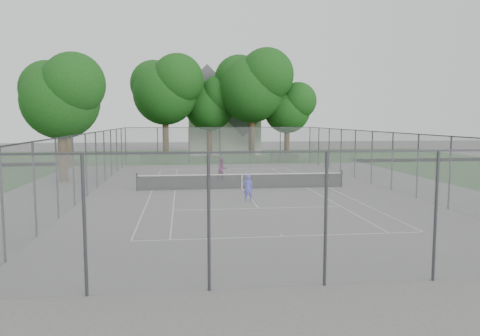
{
  "coord_description": "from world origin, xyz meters",
  "views": [
    {
      "loc": [
        -3.63,
        -28.43,
        4.32
      ],
      "look_at": [
        0.0,
        1.0,
        1.2
      ],
      "focal_mm": 35.0,
      "sensor_mm": 36.0,
      "label": 1
    }
  ],
  "objects": [
    {
      "name": "tree_side_front",
      "position": [
        -11.78,
        4.96,
        6.01
      ],
      "size": [
        6.09,
        5.56,
        8.76
      ],
      "color": "#3D2A16",
      "rests_on": "ground"
    },
    {
      "name": "girl_player",
      "position": [
        -0.23,
        -4.33,
        0.72
      ],
      "size": [
        0.57,
        0.42,
        1.43
      ],
      "primitive_type": "imported",
      "rotation": [
        0.0,
        0.0,
        2.99
      ],
      "color": "#393CD7",
      "rests_on": "ground"
    },
    {
      "name": "court_markings",
      "position": [
        0.0,
        0.0,
        0.01
      ],
      "size": [
        11.03,
        23.83,
        0.01
      ],
      "color": "silver",
      "rests_on": "ground"
    },
    {
      "name": "ground",
      "position": [
        0.0,
        0.0,
        0.0
      ],
      "size": [
        120.0,
        120.0,
        0.0
      ],
      "primitive_type": "plane",
      "color": "#5E5C59",
      "rests_on": "ground"
    },
    {
      "name": "tree_side_back",
      "position": [
        -13.67,
        14.83,
        6.63
      ],
      "size": [
        6.71,
        6.13,
        9.65
      ],
      "color": "#3D2A16",
      "rests_on": "ground"
    },
    {
      "name": "hedge_right",
      "position": [
        6.61,
        17.77,
        0.4
      ],
      "size": [
        2.67,
        0.98,
        0.8
      ],
      "primitive_type": "cube",
      "color": "#1E4B18",
      "rests_on": "ground"
    },
    {
      "name": "hedge_left",
      "position": [
        -5.69,
        18.42,
        0.51
      ],
      "size": [
        4.06,
        1.22,
        1.02
      ],
      "primitive_type": "cube",
      "color": "#1E4B18",
      "rests_on": "ground"
    },
    {
      "name": "woman_player",
      "position": [
        -0.89,
        4.1,
        0.79
      ],
      "size": [
        0.9,
        0.78,
        1.58
      ],
      "primitive_type": "imported",
      "rotation": [
        0.0,
        0.0,
        0.27
      ],
      "color": "#6F2556",
      "rests_on": "ground"
    },
    {
      "name": "grass_far",
      "position": [
        0.0,
        26.0,
        0.0
      ],
      "size": [
        60.0,
        20.0,
        0.0
      ],
      "primitive_type": "cube",
      "color": "#1B4814",
      "rests_on": "ground"
    },
    {
      "name": "tree_far_midleft",
      "position": [
        -0.57,
        23.28,
        6.21
      ],
      "size": [
        6.29,
        5.75,
        9.05
      ],
      "color": "#3D2A16",
      "rests_on": "ground"
    },
    {
      "name": "house",
      "position": [
        1.44,
        29.95,
        4.3
      ],
      "size": [
        8.58,
        6.65,
        10.68
      ],
      "color": "white",
      "rests_on": "ground"
    },
    {
      "name": "hedge_mid",
      "position": [
        1.84,
        18.11,
        0.55
      ],
      "size": [
        3.51,
        1.0,
        1.1
      ],
      "primitive_type": "cube",
      "color": "#1E4B18",
      "rests_on": "ground"
    },
    {
      "name": "perimeter_fence",
      "position": [
        0.0,
        0.0,
        1.81
      ],
      "size": [
        18.08,
        34.08,
        3.52
      ],
      "color": "#38383D",
      "rests_on": "ground"
    },
    {
      "name": "tree_far_right",
      "position": [
        7.82,
        21.77,
        5.68
      ],
      "size": [
        5.75,
        5.25,
        8.27
      ],
      "color": "#3D2A16",
      "rests_on": "ground"
    },
    {
      "name": "tree_far_left",
      "position": [
        -5.28,
        21.47,
        7.57
      ],
      "size": [
        7.66,
        7.0,
        11.01
      ],
      "color": "#3D2A16",
      "rests_on": "ground"
    },
    {
      "name": "tree_far_midright",
      "position": [
        3.87,
        21.36,
        8.07
      ],
      "size": [
        8.16,
        7.45,
        11.73
      ],
      "color": "#3D2A16",
      "rests_on": "ground"
    },
    {
      "name": "tennis_net",
      "position": [
        0.0,
        0.0,
        0.51
      ],
      "size": [
        12.87,
        0.1,
        1.1
      ],
      "color": "black",
      "rests_on": "ground"
    }
  ]
}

